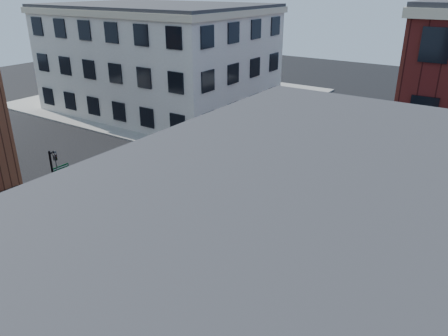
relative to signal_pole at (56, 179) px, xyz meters
name	(u,v)px	position (x,y,z in m)	size (l,w,h in m)	color
ground	(218,208)	(6.72, 6.68, -2.86)	(120.00, 120.00, 0.00)	black
sidewalk_nw	(176,97)	(-14.28, 27.68, -2.78)	(30.00, 30.00, 0.15)	gray
building_nw	(159,60)	(-12.28, 22.68, 2.64)	(22.00, 16.00, 11.00)	beige
tree_near	(388,140)	(14.28, 16.65, 0.30)	(2.69, 2.69, 4.49)	black
tree_far	(408,123)	(14.28, 22.65, 0.02)	(2.43, 2.43, 4.07)	black
signal_pole	(56,179)	(0.00, 0.00, 0.00)	(1.29, 1.24, 4.60)	black
box_truck	(426,267)	(19.40, 4.03, -0.70)	(9.32, 3.34, 4.15)	white
traffic_cone	(92,213)	(1.02, 1.34, -2.54)	(0.44, 0.44, 0.67)	#F7540B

